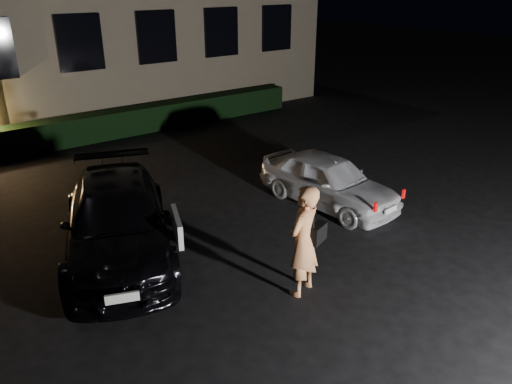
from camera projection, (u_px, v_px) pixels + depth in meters
ground at (322, 288)px, 8.52m from camera, size 80.00×80.00×0.00m
hedge at (96, 127)px, 16.06m from camera, size 15.00×0.70×0.85m
sedan at (117, 221)px, 9.37m from camera, size 3.45×5.05×1.36m
hatch at (328, 180)px, 11.45m from camera, size 1.70×3.59×1.19m
man at (304, 241)px, 8.07m from camera, size 0.89×0.68×1.93m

